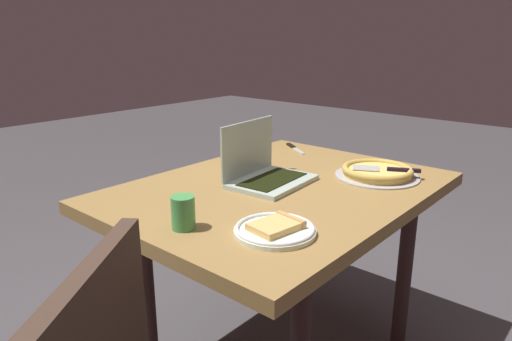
# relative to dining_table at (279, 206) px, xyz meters

# --- Properties ---
(dining_table) EXTENTS (1.25, 0.95, 0.75)m
(dining_table) POSITION_rel_dining_table_xyz_m (0.00, 0.00, 0.00)
(dining_table) COLOR olive
(dining_table) RESTS_ON ground_plane
(laptop) EXTENTS (0.34, 0.26, 0.23)m
(laptop) POSITION_rel_dining_table_xyz_m (-0.00, 0.07, 0.13)
(laptop) COLOR #ACC1B2
(laptop) RESTS_ON dining_table
(pizza_plate) EXTENTS (0.24, 0.24, 0.04)m
(pizza_plate) POSITION_rel_dining_table_xyz_m (-0.35, -0.26, 0.09)
(pizza_plate) COLOR white
(pizza_plate) RESTS_ON dining_table
(pizza_tray) EXTENTS (0.33, 0.33, 0.04)m
(pizza_tray) POSITION_rel_dining_table_xyz_m (0.34, -0.23, 0.10)
(pizza_tray) COLOR #A8A7A8
(pizza_tray) RESTS_ON dining_table
(table_knife) EXTENTS (0.13, 0.19, 0.01)m
(table_knife) POSITION_rel_dining_table_xyz_m (0.52, 0.31, 0.08)
(table_knife) COLOR #B6C3C0
(table_knife) RESTS_ON dining_table
(drink_cup) EXTENTS (0.07, 0.07, 0.10)m
(drink_cup) POSITION_rel_dining_table_xyz_m (-0.50, -0.03, 0.13)
(drink_cup) COLOR #44974C
(drink_cup) RESTS_ON dining_table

